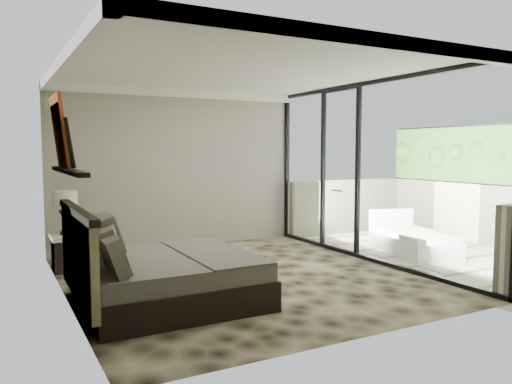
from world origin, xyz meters
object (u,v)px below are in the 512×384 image
nightstand (71,252)px  table_lamp (66,207)px  bed (160,275)px  lounger (412,241)px  ottoman (391,225)px

nightstand → table_lamp: 0.66m
bed → lounger: bearing=8.8°
bed → table_lamp: 2.39m
ottoman → lounger: bearing=-117.8°
nightstand → lounger: lounger is taller
bed → lounger: (4.62, 0.72, -0.12)m
table_lamp → ottoman: bearing=-3.2°
lounger → bed: bearing=-156.2°
ottoman → table_lamp: bearing=176.8°
nightstand → lounger: 5.47m
lounger → table_lamp: bearing=179.4°
bed → nightstand: bearing=107.1°
nightstand → table_lamp: bearing=145.9°
bed → lounger: 4.68m
nightstand → ottoman: 5.90m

